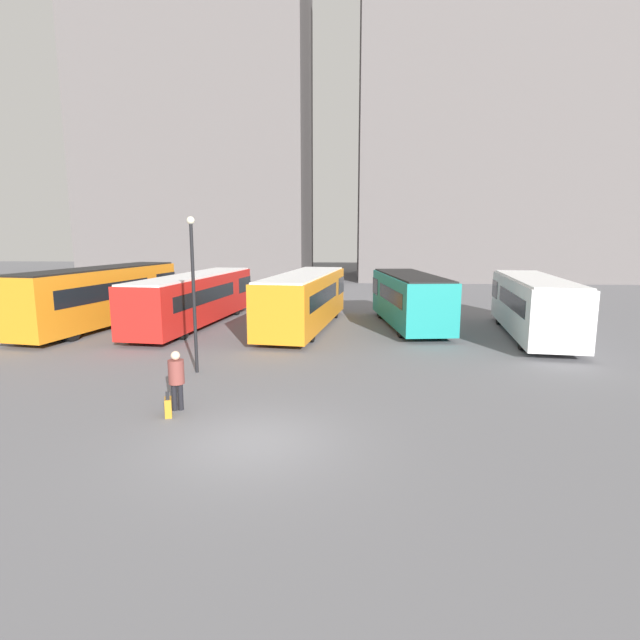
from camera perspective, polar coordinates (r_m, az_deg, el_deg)
name	(u,v)px	position (r m, az deg, el deg)	size (l,w,h in m)	color
ground_plane	(254,442)	(12.64, -7.55, -13.68)	(160.00, 160.00, 0.00)	slate
building_block_left	(202,128)	(64.38, -13.30, 20.58)	(24.87, 15.90, 34.79)	#5B5656
building_block_right	(488,103)	(64.17, 18.68, 22.41)	(28.94, 17.06, 39.23)	#5B5656
bus_0	(101,295)	(29.71, -23.70, 2.67)	(4.34, 11.86, 3.26)	orange
bus_1	(196,297)	(28.72, -14.04, 2.53)	(3.84, 12.49, 2.83)	red
bus_2	(305,298)	(27.00, -1.74, 2.51)	(4.04, 11.58, 2.96)	orange
bus_3	(409,298)	(27.79, 10.17, 2.47)	(3.66, 9.51, 2.88)	#19847F
bus_4	(533,304)	(26.84, 23.18, 1.67)	(3.80, 10.66, 2.94)	silver
traveler	(176,375)	(14.90, -16.10, -6.09)	(0.57, 0.57, 1.75)	black
suitcase	(168,407)	(14.70, -16.95, -9.50)	(0.31, 0.45, 0.76)	#B27A1E
lamp_post_0	(193,282)	(18.42, -14.28, 4.18)	(0.28, 0.28, 5.64)	black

